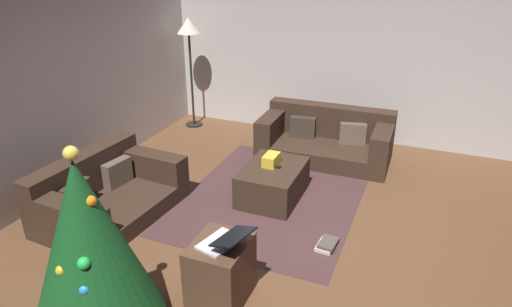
{
  "coord_description": "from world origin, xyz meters",
  "views": [
    {
      "loc": [
        -3.63,
        -0.96,
        2.74
      ],
      "look_at": [
        0.43,
        0.69,
        0.75
      ],
      "focal_mm": 31.9,
      "sensor_mm": 36.0,
      "label": 1
    }
  ],
  "objects_px": {
    "christmas_tree": "(88,246)",
    "couch_left": "(105,193)",
    "book_stack": "(327,244)",
    "ottoman": "(273,182)",
    "couch_right": "(326,139)",
    "tv_remote": "(274,166)",
    "side_table": "(221,271)",
    "laptop": "(225,240)",
    "corner_lamp": "(189,34)",
    "gift_box": "(271,160)"
  },
  "relations": [
    {
      "from": "christmas_tree",
      "to": "laptop",
      "type": "height_order",
      "value": "christmas_tree"
    },
    {
      "from": "tv_remote",
      "to": "christmas_tree",
      "type": "distance_m",
      "value": 2.61
    },
    {
      "from": "christmas_tree",
      "to": "corner_lamp",
      "type": "relative_size",
      "value": 0.91
    },
    {
      "from": "side_table",
      "to": "gift_box",
      "type": "bearing_deg",
      "value": 7.2
    },
    {
      "from": "couch_left",
      "to": "couch_right",
      "type": "xyz_separation_m",
      "value": [
        2.42,
        -1.9,
        0.02
      ]
    },
    {
      "from": "couch_left",
      "to": "christmas_tree",
      "type": "height_order",
      "value": "christmas_tree"
    },
    {
      "from": "book_stack",
      "to": "gift_box",
      "type": "bearing_deg",
      "value": 48.46
    },
    {
      "from": "gift_box",
      "to": "laptop",
      "type": "xyz_separation_m",
      "value": [
        -1.85,
        -0.29,
        0.15
      ]
    },
    {
      "from": "couch_right",
      "to": "laptop",
      "type": "relative_size",
      "value": 4.0
    },
    {
      "from": "ottoman",
      "to": "gift_box",
      "type": "distance_m",
      "value": 0.28
    },
    {
      "from": "ottoman",
      "to": "tv_remote",
      "type": "relative_size",
      "value": 5.56
    },
    {
      "from": "ottoman",
      "to": "laptop",
      "type": "relative_size",
      "value": 1.97
    },
    {
      "from": "book_stack",
      "to": "corner_lamp",
      "type": "bearing_deg",
      "value": 49.06
    },
    {
      "from": "couch_left",
      "to": "tv_remote",
      "type": "distance_m",
      "value": 1.93
    },
    {
      "from": "ottoman",
      "to": "laptop",
      "type": "distance_m",
      "value": 1.86
    },
    {
      "from": "ottoman",
      "to": "couch_right",
      "type": "bearing_deg",
      "value": -11.96
    },
    {
      "from": "tv_remote",
      "to": "christmas_tree",
      "type": "relative_size",
      "value": 0.1
    },
    {
      "from": "book_stack",
      "to": "couch_left",
      "type": "bearing_deg",
      "value": 96.8
    },
    {
      "from": "couch_left",
      "to": "ottoman",
      "type": "relative_size",
      "value": 1.8
    },
    {
      "from": "couch_left",
      "to": "tv_remote",
      "type": "relative_size",
      "value": 10.02
    },
    {
      "from": "couch_left",
      "to": "gift_box",
      "type": "height_order",
      "value": "couch_left"
    },
    {
      "from": "christmas_tree",
      "to": "couch_left",
      "type": "bearing_deg",
      "value": 37.99
    },
    {
      "from": "side_table",
      "to": "tv_remote",
      "type": "bearing_deg",
      "value": 5.69
    },
    {
      "from": "gift_box",
      "to": "corner_lamp",
      "type": "bearing_deg",
      "value": 49.33
    },
    {
      "from": "couch_right",
      "to": "corner_lamp",
      "type": "relative_size",
      "value": 1.02
    },
    {
      "from": "corner_lamp",
      "to": "tv_remote",
      "type": "bearing_deg",
      "value": -130.56
    },
    {
      "from": "side_table",
      "to": "ottoman",
      "type": "bearing_deg",
      "value": 6.03
    },
    {
      "from": "laptop",
      "to": "tv_remote",
      "type": "bearing_deg",
      "value": 7.36
    },
    {
      "from": "tv_remote",
      "to": "book_stack",
      "type": "distance_m",
      "value": 1.19
    },
    {
      "from": "corner_lamp",
      "to": "gift_box",
      "type": "bearing_deg",
      "value": -130.67
    },
    {
      "from": "christmas_tree",
      "to": "ottoman",
      "type": "bearing_deg",
      "value": -10.21
    },
    {
      "from": "gift_box",
      "to": "corner_lamp",
      "type": "height_order",
      "value": "corner_lamp"
    },
    {
      "from": "laptop",
      "to": "couch_left",
      "type": "bearing_deg",
      "value": 67.65
    },
    {
      "from": "christmas_tree",
      "to": "laptop",
      "type": "distance_m",
      "value": 1.03
    },
    {
      "from": "gift_box",
      "to": "christmas_tree",
      "type": "xyz_separation_m",
      "value": [
        -2.57,
        0.41,
        0.39
      ]
    },
    {
      "from": "couch_left",
      "to": "book_stack",
      "type": "height_order",
      "value": "couch_left"
    },
    {
      "from": "tv_remote",
      "to": "side_table",
      "type": "bearing_deg",
      "value": -167.43
    },
    {
      "from": "gift_box",
      "to": "side_table",
      "type": "height_order",
      "value": "side_table"
    },
    {
      "from": "tv_remote",
      "to": "book_stack",
      "type": "height_order",
      "value": "tv_remote"
    },
    {
      "from": "tv_remote",
      "to": "laptop",
      "type": "height_order",
      "value": "laptop"
    },
    {
      "from": "tv_remote",
      "to": "book_stack",
      "type": "bearing_deg",
      "value": -124.98
    },
    {
      "from": "christmas_tree",
      "to": "corner_lamp",
      "type": "bearing_deg",
      "value": 20.62
    },
    {
      "from": "gift_box",
      "to": "side_table",
      "type": "xyz_separation_m",
      "value": [
        -1.83,
        -0.23,
        -0.19
      ]
    },
    {
      "from": "ottoman",
      "to": "side_table",
      "type": "distance_m",
      "value": 1.79
    },
    {
      "from": "couch_left",
      "to": "ottoman",
      "type": "bearing_deg",
      "value": 126.75
    },
    {
      "from": "ottoman",
      "to": "tv_remote",
      "type": "bearing_deg",
      "value": -34.95
    },
    {
      "from": "couch_left",
      "to": "ottoman",
      "type": "height_order",
      "value": "couch_left"
    },
    {
      "from": "couch_right",
      "to": "tv_remote",
      "type": "bearing_deg",
      "value": 77.45
    },
    {
      "from": "gift_box",
      "to": "christmas_tree",
      "type": "relative_size",
      "value": 0.15
    },
    {
      "from": "gift_box",
      "to": "side_table",
      "type": "bearing_deg",
      "value": -172.8
    }
  ]
}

